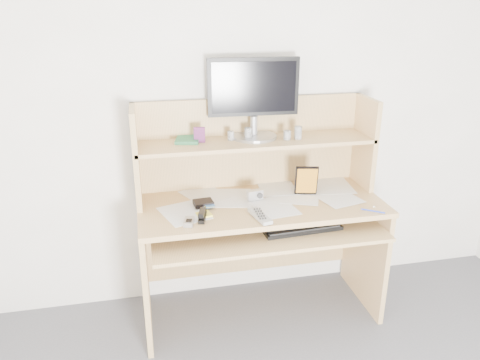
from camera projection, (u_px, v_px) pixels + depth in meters
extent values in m
cube|color=white|center=(249.00, 105.00, 2.80)|extent=(3.60, 0.04, 2.50)
cube|color=tan|center=(261.00, 205.00, 2.69)|extent=(1.40, 0.60, 0.03)
cube|color=tan|center=(145.00, 275.00, 2.69)|extent=(0.03, 0.56, 0.72)
cube|color=tan|center=(365.00, 250.00, 2.96)|extent=(0.03, 0.56, 0.72)
cube|color=tan|center=(250.00, 243.00, 3.09)|extent=(1.34, 0.02, 0.41)
cube|color=tan|center=(266.00, 229.00, 2.62)|extent=(1.28, 0.55, 0.02)
cube|color=tan|center=(250.00, 143.00, 2.85)|extent=(1.40, 0.02, 0.55)
cube|color=tan|center=(136.00, 157.00, 2.59)|extent=(0.03, 0.30, 0.55)
cube|color=tan|center=(364.00, 142.00, 2.86)|extent=(0.03, 0.30, 0.55)
cube|color=tan|center=(256.00, 142.00, 2.71)|extent=(1.38, 0.30, 0.02)
cube|color=silver|center=(261.00, 202.00, 2.68)|extent=(1.32, 0.54, 0.01)
cube|color=black|center=(301.00, 227.00, 2.59)|extent=(0.45, 0.19, 0.02)
cube|color=black|center=(301.00, 225.00, 2.58)|extent=(0.42, 0.17, 0.01)
cube|color=#9D9D98|center=(260.00, 216.00, 2.48)|extent=(0.09, 0.20, 0.02)
cube|color=#A2A3A5|center=(189.00, 221.00, 2.42)|extent=(0.07, 0.10, 0.02)
cube|color=black|center=(202.00, 215.00, 2.47)|extent=(0.07, 0.14, 0.04)
cube|color=black|center=(203.00, 203.00, 2.63)|extent=(0.11, 0.10, 0.03)
cube|color=#FFE443|center=(204.00, 215.00, 2.52)|extent=(0.09, 0.09, 0.01)
cube|color=#B9B9BB|center=(255.00, 195.00, 2.70)|extent=(0.10, 0.05, 0.06)
cube|color=black|center=(306.00, 181.00, 2.74)|extent=(0.13, 0.04, 0.19)
cylinder|color=#1933C0|center=(373.00, 211.00, 2.56)|extent=(0.11, 0.08, 0.01)
cube|color=maroon|center=(199.00, 135.00, 2.64)|extent=(0.07, 0.03, 0.09)
cube|color=#358654|center=(188.00, 139.00, 2.69)|extent=(0.17, 0.21, 0.02)
cylinder|color=black|center=(231.00, 136.00, 2.69)|extent=(0.05, 0.05, 0.05)
cylinder|color=white|center=(248.00, 134.00, 2.70)|extent=(0.05, 0.05, 0.07)
cylinder|color=black|center=(287.00, 135.00, 2.70)|extent=(0.04, 0.04, 0.05)
cylinder|color=white|center=(298.00, 133.00, 2.71)|extent=(0.06, 0.06, 0.08)
cylinder|color=#A6A7AB|center=(254.00, 136.00, 2.75)|extent=(0.26, 0.26, 0.02)
cylinder|color=#A6A7AB|center=(254.00, 125.00, 2.73)|extent=(0.04, 0.04, 0.11)
cube|color=black|center=(253.00, 87.00, 2.67)|extent=(0.53, 0.06, 0.33)
cube|color=black|center=(254.00, 87.00, 2.66)|extent=(0.48, 0.03, 0.29)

